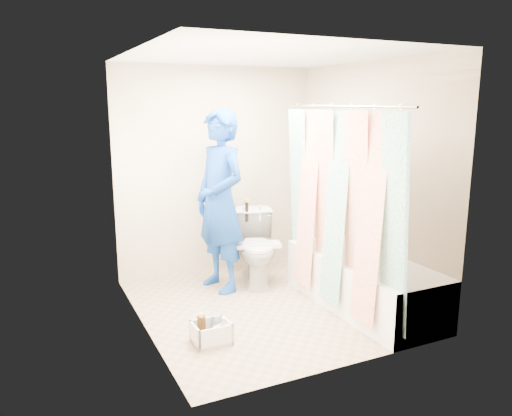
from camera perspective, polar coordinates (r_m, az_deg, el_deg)
name	(u,v)px	position (r m, az deg, el deg)	size (l,w,h in m)	color
floor	(266,306)	(5.06, 1.14, -11.11)	(2.60, 2.60, 0.00)	tan
ceiling	(267,55)	(4.67, 1.27, 17.08)	(2.40, 2.60, 0.02)	white
wall_back	(217,171)	(5.90, -4.47, 4.29)	(2.40, 0.02, 2.40)	beige
wall_front	(348,214)	(3.63, 10.43, -0.69)	(2.40, 0.02, 2.40)	beige
wall_left	(140,197)	(4.33, -13.16, 1.23)	(0.02, 2.60, 2.40)	beige
wall_right	(369,179)	(5.36, 12.77, 3.27)	(0.02, 2.60, 2.40)	beige
bathtub	(363,281)	(5.05, 12.11, -8.16)	(0.70, 1.75, 0.50)	white
curtain_rod	(341,106)	(4.56, 9.68, 11.39)	(0.02, 0.02, 1.90)	silver
shower_curtain	(337,209)	(4.66, 9.28, -0.13)	(0.06, 1.75, 1.80)	white
toilet	(257,247)	(5.58, 0.06, -4.53)	(0.45, 0.78, 0.80)	silver
tank_lid	(258,245)	(5.44, 0.23, -4.21)	(0.49, 0.21, 0.04)	silver
tank_internals	(250,210)	(5.68, -0.66, -0.19)	(0.19, 0.09, 0.26)	black
plumber	(220,201)	(5.26, -4.13, 0.75)	(0.70, 0.46, 1.92)	#1031A4
cleaning_caddy	(212,333)	(4.33, -5.00, -14.06)	(0.31, 0.25, 0.23)	silver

